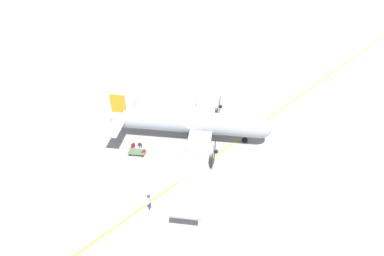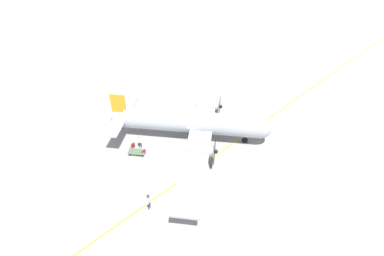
% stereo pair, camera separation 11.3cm
% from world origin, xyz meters
% --- Properties ---
extents(ground_plane, '(300.00, 300.00, 0.00)m').
position_xyz_m(ground_plane, '(0.00, 0.00, 0.00)').
color(ground_plane, gray).
extents(apron_line_eastwest, '(120.00, 0.16, 0.01)m').
position_xyz_m(apron_line_eastwest, '(0.00, -4.18, 0.00)').
color(apron_line_eastwest, gold).
rests_on(apron_line_eastwest, ground_plane).
extents(apron_line_northsouth, '(0.16, 120.00, 0.01)m').
position_xyz_m(apron_line_northsouth, '(10.36, 0.00, 0.00)').
color(apron_line_northsouth, silver).
rests_on(apron_line_northsouth, ground_plane).
extents(airliner_main, '(22.54, 19.97, 5.40)m').
position_xyz_m(airliner_main, '(0.22, -0.29, 2.40)').
color(airliner_main, '#9399A3').
rests_on(airliner_main, ground_plane).
extents(crew_foreground, '(0.54, 0.38, 1.71)m').
position_xyz_m(crew_foreground, '(-10.30, -4.73, 1.07)').
color(crew_foreground, navy).
rests_on(crew_foreground, ground_plane).
extents(passenger_boarding, '(0.41, 0.44, 1.64)m').
position_xyz_m(passenger_boarding, '(-5.55, 3.01, 1.01)').
color(passenger_boarding, navy).
rests_on(passenger_boarding, ground_plane).
extents(suitcase_near_door, '(0.44, 0.16, 0.62)m').
position_xyz_m(suitcase_near_door, '(-6.12, 3.60, 0.29)').
color(suitcase_near_door, maroon).
rests_on(suitcase_near_door, ground_plane).
extents(suitcase_upright_spare, '(0.48, 0.15, 0.55)m').
position_xyz_m(suitcase_upright_spare, '(-5.96, 1.80, 0.26)').
color(suitcase_upright_spare, maroon).
rests_on(suitcase_upright_spare, ground_plane).
extents(baggage_cart, '(1.96, 2.08, 0.56)m').
position_xyz_m(baggage_cart, '(-6.48, 2.38, 0.27)').
color(baggage_cart, '#4C6047').
rests_on(baggage_cart, ground_plane).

